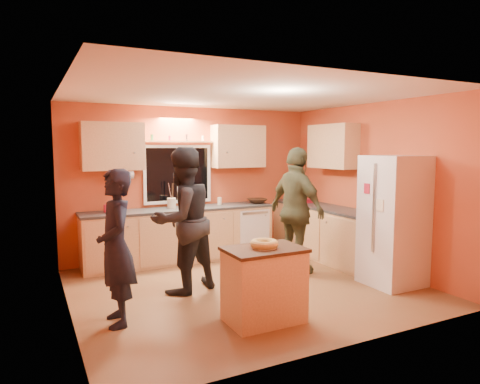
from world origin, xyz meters
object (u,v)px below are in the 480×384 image
person_center (183,220)px  person_right (297,211)px  island (264,284)px  person_left (116,247)px  refrigerator (394,221)px

person_center → person_right: (1.82, 0.04, -0.00)m
island → person_center: person_center is taller
person_left → person_right: 2.90m
refrigerator → person_right: 1.39m
person_right → person_left: bearing=97.9°
person_left → person_center: 1.20m
person_left → person_center: person_center is taller
person_center → person_right: size_ratio=1.00×
island → person_right: bearing=45.4°
person_center → refrigerator: bearing=139.2°
refrigerator → person_center: 2.90m
person_center → island: bearing=89.1°
island → person_left: bearing=155.6°
island → person_center: bearing=109.1°
refrigerator → person_right: bearing=130.1°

